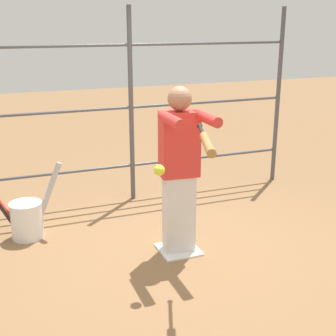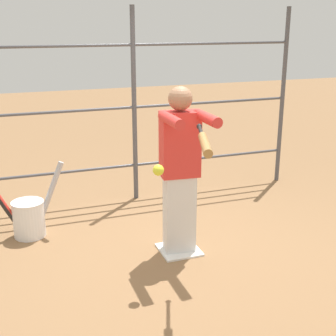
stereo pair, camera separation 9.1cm
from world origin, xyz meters
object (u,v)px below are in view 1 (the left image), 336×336
Objects in this scene: baseball_bat_swinging at (206,142)px; softball_in_flight at (159,170)px; batter at (180,167)px; bat_bucket at (25,217)px.

baseball_bat_swinging is 0.63m from softball_in_flight.
bat_bucket is at bearing -32.16° from batter.
baseball_bat_swinging is 2.53m from bat_bucket.
softball_in_flight is at bearing 51.02° from batter.
baseball_bat_swinging is at bearing 123.64° from bat_bucket.
softball_in_flight is at bearing -68.10° from baseball_bat_swinging.
batter is at bearing -128.98° from softball_in_flight.
bat_bucket is (1.43, -0.90, -0.68)m from batter.
baseball_bat_swinging is 9.37× the size of softball_in_flight.
softball_in_flight is (0.39, 0.48, 0.15)m from batter.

